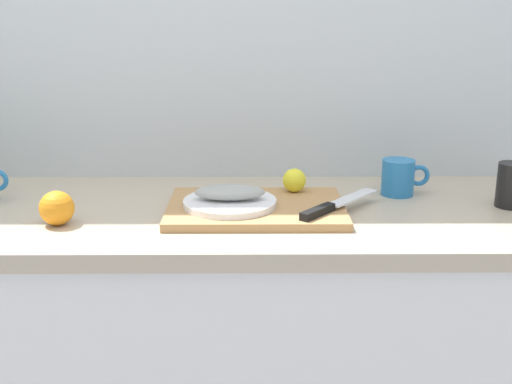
% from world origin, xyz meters
% --- Properties ---
extents(back_wall, '(3.20, 0.05, 2.50)m').
position_xyz_m(back_wall, '(0.00, 0.33, 1.25)').
color(back_wall, silver).
rests_on(back_wall, ground_plane).
extents(kitchen_counter, '(2.00, 0.60, 0.90)m').
position_xyz_m(kitchen_counter, '(0.00, 0.00, 0.45)').
color(kitchen_counter, white).
rests_on(kitchen_counter, ground_plane).
extents(cutting_board, '(0.42, 0.29, 0.02)m').
position_xyz_m(cutting_board, '(0.24, -0.03, 0.91)').
color(cutting_board, tan).
rests_on(cutting_board, kitchen_counter).
extents(white_plate, '(0.22, 0.22, 0.01)m').
position_xyz_m(white_plate, '(0.17, -0.04, 0.93)').
color(white_plate, white).
rests_on(white_plate, cutting_board).
extents(fish_fillet, '(0.16, 0.07, 0.04)m').
position_xyz_m(fish_fillet, '(0.17, -0.04, 0.95)').
color(fish_fillet, '#999E99').
rests_on(fish_fillet, white_plate).
extents(chef_knife, '(0.21, 0.24, 0.02)m').
position_xyz_m(chef_knife, '(0.41, -0.08, 0.93)').
color(chef_knife, silver).
rests_on(chef_knife, cutting_board).
extents(lemon_0, '(0.06, 0.06, 0.06)m').
position_xyz_m(lemon_0, '(0.33, 0.08, 0.95)').
color(lemon_0, yellow).
rests_on(lemon_0, cutting_board).
extents(coffee_mug_1, '(0.12, 0.08, 0.09)m').
position_xyz_m(coffee_mug_1, '(0.61, 0.12, 0.95)').
color(coffee_mug_1, '#2672B2').
rests_on(coffee_mug_1, kitchen_counter).
extents(orange_0, '(0.08, 0.08, 0.08)m').
position_xyz_m(orange_0, '(-0.21, -0.12, 0.94)').
color(orange_0, orange).
rests_on(orange_0, kitchen_counter).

